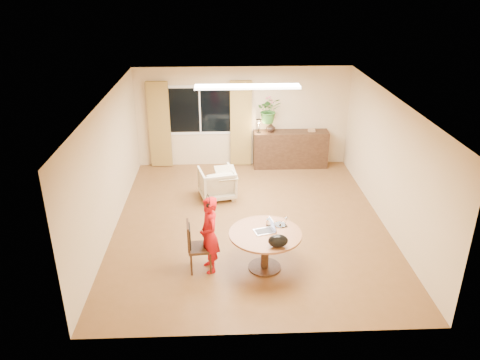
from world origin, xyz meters
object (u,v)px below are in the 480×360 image
Objects in this scene: child at (209,235)px; armchair at (217,183)px; sideboard at (290,149)px; dining_chair at (200,246)px; dining_table at (265,240)px.

armchair is at bearing 160.26° from child.
child is 0.71× the size of sideboard.
sideboard is at bearing 138.67° from child.
armchair is at bearing -137.23° from sideboard.
sideboard is (2.21, 4.61, 0.02)m from dining_chair.
sideboard is (1.09, 4.63, -0.07)m from dining_table.
dining_table reaches higher than armchair.
sideboard reaches higher than armchair.
child reaches higher than armchair.
dining_chair reaches higher than dining_table.
child is at bearing 74.05° from armchair.
dining_table is at bearing 72.11° from child.
child is 5.06m from sideboard.
dining_chair is 1.18× the size of armchair.
dining_chair reaches higher than armchair.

